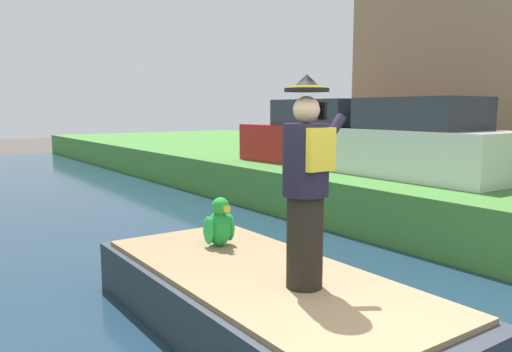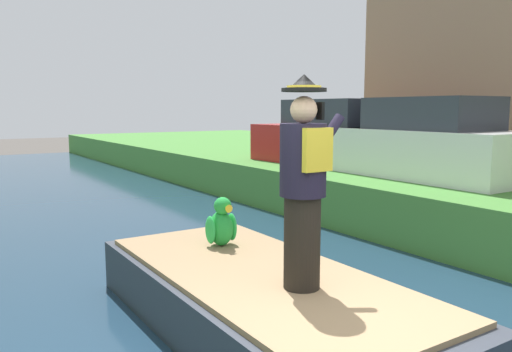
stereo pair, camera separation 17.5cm
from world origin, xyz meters
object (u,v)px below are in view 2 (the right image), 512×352
Objects in this scene: person_pirate at (304,184)px; boat at (260,301)px; parked_car_red at (330,137)px; parked_car_white at (423,144)px; parrot_plush at (221,225)px.

boat is at bearing 100.94° from person_pirate.
parked_car_red is at bearing 43.37° from boat.
parked_car_red is (5.24, 5.58, -0.02)m from person_pirate.
boat is 1.04× the size of parked_car_red.
boat is 7.38m from parked_car_red.
boat is at bearing -136.63° from parked_car_red.
parked_car_red is (0.00, 2.64, 0.00)m from parked_car_white.
parked_car_red is at bearing 52.34° from person_pirate.
person_pirate reaches higher than parked_car_white.
person_pirate reaches higher than parrot_plush.
parked_car_white and parked_car_red have the same top height.
parked_car_white is at bearing -90.00° from parked_car_red.
parked_car_white reaches higher than parrot_plush.
parked_car_red is at bearing 90.00° from parked_car_white.
boat is 7.39× the size of parrot_plush.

